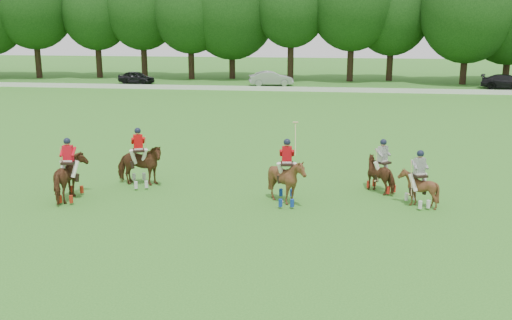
# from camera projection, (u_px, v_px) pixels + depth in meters

# --- Properties ---
(ground) EXTENTS (180.00, 180.00, 0.00)m
(ground) POSITION_uv_depth(u_px,v_px,m) (176.00, 230.00, 18.44)
(ground) COLOR #2C6F1F
(ground) RESTS_ON ground
(tree_line) EXTENTS (117.98, 14.32, 14.75)m
(tree_line) POSITION_uv_depth(u_px,v_px,m) (294.00, 6.00, 62.69)
(tree_line) COLOR black
(tree_line) RESTS_ON ground
(boundary_rail) EXTENTS (120.00, 0.10, 0.44)m
(boundary_rail) POSITION_uv_depth(u_px,v_px,m) (283.00, 89.00, 54.96)
(boundary_rail) COLOR white
(boundary_rail) RESTS_ON ground
(car_left) EXTENTS (4.26, 2.55, 1.36)m
(car_left) POSITION_uv_depth(u_px,v_px,m) (136.00, 77.00, 61.32)
(car_left) COLOR black
(car_left) RESTS_ON ground
(car_mid) EXTENTS (4.80, 2.61, 1.50)m
(car_mid) POSITION_uv_depth(u_px,v_px,m) (271.00, 79.00, 59.38)
(car_mid) COLOR #ABACB1
(car_mid) RESTS_ON ground
(car_right) EXTENTS (5.35, 3.39, 1.44)m
(car_right) POSITION_uv_depth(u_px,v_px,m) (508.00, 82.00, 56.28)
(car_right) COLOR black
(car_right) RESTS_ON ground
(polo_red_a) EXTENTS (1.28, 2.09, 2.39)m
(polo_red_a) POSITION_uv_depth(u_px,v_px,m) (70.00, 178.00, 21.41)
(polo_red_a) COLOR #452212
(polo_red_a) RESTS_ON ground
(polo_red_b) EXTENTS (2.15, 2.02, 2.42)m
(polo_red_b) POSITION_uv_depth(u_px,v_px,m) (139.00, 165.00, 23.24)
(polo_red_b) COLOR #452212
(polo_red_b) RESTS_ON ground
(polo_red_c) EXTENTS (1.54, 1.70, 2.98)m
(polo_red_c) POSITION_uv_depth(u_px,v_px,m) (287.00, 180.00, 20.98)
(polo_red_c) COLOR #452212
(polo_red_c) RESTS_ON ground
(polo_stripe_a) EXTENTS (1.69, 1.71, 2.13)m
(polo_stripe_a) POSITION_uv_depth(u_px,v_px,m) (382.00, 173.00, 22.45)
(polo_stripe_a) COLOR #452212
(polo_stripe_a) RESTS_ON ground
(polo_stripe_b) EXTENTS (1.47, 1.55, 2.09)m
(polo_stripe_b) POSITION_uv_depth(u_px,v_px,m) (418.00, 187.00, 20.70)
(polo_stripe_b) COLOR #452212
(polo_stripe_b) RESTS_ON ground
(polo_ball) EXTENTS (0.09, 0.09, 0.09)m
(polo_ball) POSITION_uv_depth(u_px,v_px,m) (282.00, 201.00, 21.25)
(polo_ball) COLOR white
(polo_ball) RESTS_ON ground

